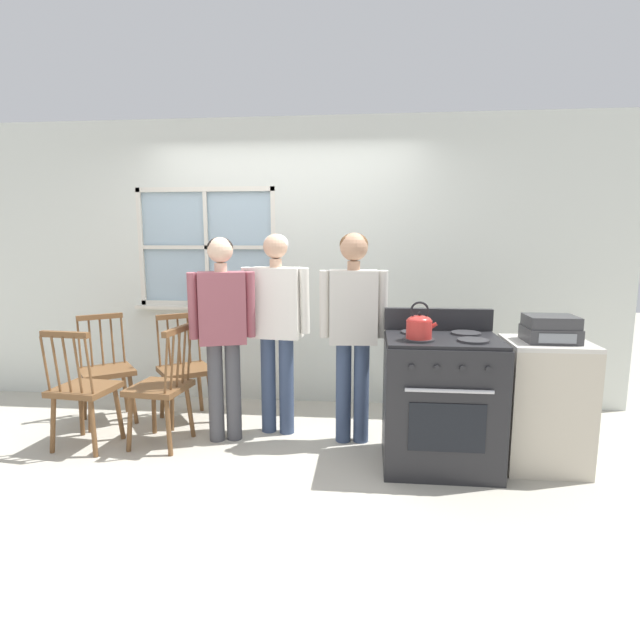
% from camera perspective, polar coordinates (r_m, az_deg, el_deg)
% --- Properties ---
extents(ground_plane, '(16.00, 16.00, 0.00)m').
position_cam_1_polar(ground_plane, '(3.80, -7.16, -15.57)').
color(ground_plane, '#B2AD9E').
extents(wall_back, '(6.40, 0.16, 2.70)m').
position_cam_1_polar(wall_back, '(4.82, -3.18, 6.22)').
color(wall_back, silver).
rests_on(wall_back, ground_plane).
extents(chair_by_window, '(0.45, 0.46, 0.94)m').
position_cam_1_polar(chair_by_window, '(4.07, -17.63, -7.51)').
color(chair_by_window, brown).
rests_on(chair_by_window, ground_plane).
extents(chair_near_wall, '(0.46, 0.44, 0.94)m').
position_cam_1_polar(chair_near_wall, '(4.24, -25.47, -7.31)').
color(chair_near_wall, brown).
rests_on(chair_near_wall, ground_plane).
extents(chair_center_cluster, '(0.58, 0.57, 0.94)m').
position_cam_1_polar(chair_center_cluster, '(4.75, -23.22, -5.43)').
color(chair_center_cluster, brown).
rests_on(chair_center_cluster, ground_plane).
extents(chair_near_stove, '(0.58, 0.57, 0.94)m').
position_cam_1_polar(chair_near_stove, '(4.56, -15.18, -5.59)').
color(chair_near_stove, brown).
rests_on(chair_near_stove, ground_plane).
extents(person_elderly_left, '(0.52, 0.31, 1.60)m').
position_cam_1_polar(person_elderly_left, '(3.93, -11.09, -0.16)').
color(person_elderly_left, '#4C4C51').
rests_on(person_elderly_left, ground_plane).
extents(person_teen_center, '(0.56, 0.26, 1.63)m').
position_cam_1_polar(person_teen_center, '(4.02, -5.00, 0.53)').
color(person_teen_center, '#384766').
rests_on(person_teen_center, ground_plane).
extents(person_adult_right, '(0.52, 0.24, 1.64)m').
position_cam_1_polar(person_adult_right, '(3.83, 3.81, 0.30)').
color(person_adult_right, '#384766').
rests_on(person_adult_right, ground_plane).
extents(stove, '(0.79, 0.68, 1.08)m').
position_cam_1_polar(stove, '(3.64, 13.59, -8.90)').
color(stove, '#232326').
rests_on(stove, ground_plane).
extents(kettle, '(0.21, 0.17, 0.25)m').
position_cam_1_polar(kettle, '(3.36, 11.28, -0.64)').
color(kettle, red).
rests_on(kettle, stove).
extents(potted_plant, '(0.14, 0.14, 0.23)m').
position_cam_1_polar(potted_plant, '(4.99, -13.80, 2.48)').
color(potted_plant, '#42474C').
rests_on(potted_plant, wall_back).
extents(side_counter, '(0.55, 0.50, 0.90)m').
position_cam_1_polar(side_counter, '(3.87, 24.19, -8.74)').
color(side_counter, beige).
rests_on(side_counter, ground_plane).
extents(stereo, '(0.34, 0.29, 0.18)m').
position_cam_1_polar(stereo, '(3.73, 24.83, -0.94)').
color(stereo, '#38383A').
rests_on(stereo, side_counter).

